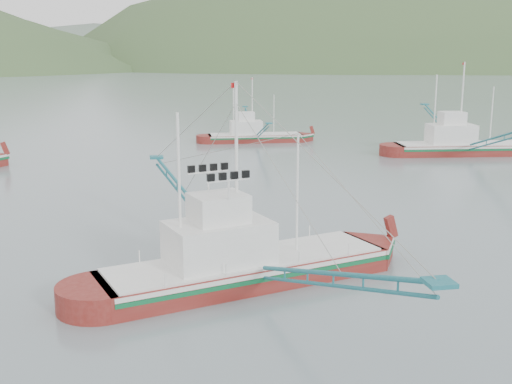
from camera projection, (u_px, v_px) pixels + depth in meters
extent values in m
plane|color=slate|center=(277.00, 276.00, 33.43)|extent=(1200.00, 1200.00, 0.00)
cube|color=maroon|center=(246.00, 279.00, 32.53)|extent=(15.36, 8.14, 1.98)
cube|color=silver|center=(246.00, 263.00, 32.35)|extent=(15.10, 8.13, 0.22)
cube|color=#0D5C31|center=(246.00, 267.00, 32.41)|extent=(15.11, 8.15, 0.22)
cube|color=silver|center=(246.00, 259.00, 32.31)|extent=(14.59, 7.73, 0.12)
cube|color=silver|center=(219.00, 243.00, 31.41)|extent=(5.66, 4.48, 2.18)
cube|color=silver|center=(218.00, 208.00, 31.03)|extent=(3.10, 2.84, 1.39)
cylinder|color=white|center=(237.00, 174.00, 31.13)|extent=(0.16, 0.16, 8.91)
cylinder|color=white|center=(179.00, 194.00, 29.94)|extent=(0.14, 0.14, 7.58)
cylinder|color=white|center=(297.00, 194.00, 32.98)|extent=(0.12, 0.12, 6.24)
cube|color=maroon|center=(463.00, 153.00, 72.33)|extent=(15.45, 5.63, 2.01)
cube|color=silver|center=(463.00, 145.00, 72.14)|extent=(15.15, 5.67, 0.22)
cube|color=#0D5C31|center=(463.00, 147.00, 72.20)|extent=(15.16, 5.69, 0.22)
cube|color=silver|center=(463.00, 143.00, 72.10)|extent=(14.67, 5.35, 0.12)
cube|color=silver|center=(451.00, 134.00, 71.76)|extent=(5.35, 3.74, 2.21)
cube|color=silver|center=(452.00, 118.00, 71.37)|extent=(2.84, 2.48, 1.41)
cylinder|color=white|center=(462.00, 103.00, 71.09)|extent=(0.16, 0.16, 9.06)
cylinder|color=white|center=(435.00, 110.00, 71.02)|extent=(0.14, 0.14, 7.70)
cylinder|color=white|center=(492.00, 115.00, 71.65)|extent=(0.12, 0.12, 6.34)
cube|color=maroon|center=(255.00, 141.00, 82.35)|extent=(12.12, 3.73, 1.60)
cube|color=silver|center=(255.00, 135.00, 82.21)|extent=(11.89, 3.78, 0.18)
cube|color=#0D5C31|center=(255.00, 137.00, 82.25)|extent=(11.89, 3.80, 0.18)
cube|color=silver|center=(255.00, 134.00, 82.17)|extent=(11.52, 3.54, 0.10)
cube|color=silver|center=(246.00, 128.00, 81.83)|extent=(4.11, 2.73, 1.76)
cube|color=silver|center=(246.00, 116.00, 81.52)|extent=(2.15, 1.85, 1.12)
cylinder|color=white|center=(252.00, 106.00, 81.35)|extent=(0.13, 0.13, 7.20)
cylinder|color=white|center=(233.00, 111.00, 81.14)|extent=(0.11, 0.11, 6.12)
cylinder|color=white|center=(274.00, 114.00, 81.96)|extent=(0.10, 0.10, 5.04)
ellipsoid|color=#38532A|center=(464.00, 65.00, 488.80)|extent=(684.00, 432.00, 306.00)
ellipsoid|color=slate|center=(177.00, 63.00, 576.34)|extent=(960.00, 400.00, 240.00)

